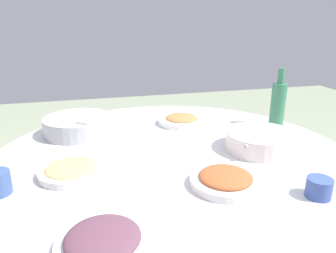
{
  "coord_description": "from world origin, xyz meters",
  "views": [
    {
      "loc": [
        0.29,
        1.06,
        1.24
      ],
      "look_at": [
        0.0,
        -0.07,
        0.84
      ],
      "focal_mm": 33.9,
      "sensor_mm": 36.0,
      "label": 1
    }
  ],
  "objects_px": {
    "dish_stirfry": "(225,180)",
    "round_dining_table": "(173,180)",
    "dish_eggplant": "(103,240)",
    "tea_cup_far": "(319,188)",
    "rice_bowl": "(78,125)",
    "green_bottle": "(278,103)",
    "soup_bowl": "(260,141)",
    "dish_noodles": "(72,170)",
    "dish_tofu_braise": "(182,120)"
  },
  "relations": [
    {
      "from": "dish_eggplant",
      "to": "tea_cup_far",
      "type": "distance_m",
      "value": 0.61
    },
    {
      "from": "round_dining_table",
      "to": "green_bottle",
      "type": "relative_size",
      "value": 5.0
    },
    {
      "from": "rice_bowl",
      "to": "dish_tofu_braise",
      "type": "relative_size",
      "value": 1.29
    },
    {
      "from": "soup_bowl",
      "to": "green_bottle",
      "type": "distance_m",
      "value": 0.34
    },
    {
      "from": "dish_eggplant",
      "to": "dish_stirfry",
      "type": "relative_size",
      "value": 0.99
    },
    {
      "from": "round_dining_table",
      "to": "dish_stirfry",
      "type": "relative_size",
      "value": 6.24
    },
    {
      "from": "soup_bowl",
      "to": "tea_cup_far",
      "type": "distance_m",
      "value": 0.35
    },
    {
      "from": "round_dining_table",
      "to": "tea_cup_far",
      "type": "height_order",
      "value": "tea_cup_far"
    },
    {
      "from": "dish_noodles",
      "to": "rice_bowl",
      "type": "bearing_deg",
      "value": -92.43
    },
    {
      "from": "dish_tofu_braise",
      "to": "rice_bowl",
      "type": "bearing_deg",
      "value": 2.23
    },
    {
      "from": "dish_tofu_braise",
      "to": "green_bottle",
      "type": "distance_m",
      "value": 0.46
    },
    {
      "from": "dish_tofu_braise",
      "to": "dish_stirfry",
      "type": "distance_m",
      "value": 0.6
    },
    {
      "from": "dish_eggplant",
      "to": "dish_noodles",
      "type": "relative_size",
      "value": 1.0
    },
    {
      "from": "round_dining_table",
      "to": "dish_stirfry",
      "type": "bearing_deg",
      "value": 108.38
    },
    {
      "from": "rice_bowl",
      "to": "dish_noodles",
      "type": "relative_size",
      "value": 1.36
    },
    {
      "from": "dish_stirfry",
      "to": "rice_bowl",
      "type": "bearing_deg",
      "value": -53.08
    },
    {
      "from": "dish_tofu_braise",
      "to": "tea_cup_far",
      "type": "bearing_deg",
      "value": 104.51
    },
    {
      "from": "soup_bowl",
      "to": "dish_noodles",
      "type": "relative_size",
      "value": 1.23
    },
    {
      "from": "dish_noodles",
      "to": "tea_cup_far",
      "type": "bearing_deg",
      "value": 155.33
    },
    {
      "from": "dish_stirfry",
      "to": "round_dining_table",
      "type": "bearing_deg",
      "value": -71.62
    },
    {
      "from": "dish_noodles",
      "to": "round_dining_table",
      "type": "bearing_deg",
      "value": -167.37
    },
    {
      "from": "dish_noodles",
      "to": "tea_cup_far",
      "type": "relative_size",
      "value": 2.98
    },
    {
      "from": "dish_tofu_braise",
      "to": "dish_noodles",
      "type": "relative_size",
      "value": 1.06
    },
    {
      "from": "soup_bowl",
      "to": "tea_cup_far",
      "type": "bearing_deg",
      "value": 87.92
    },
    {
      "from": "round_dining_table",
      "to": "rice_bowl",
      "type": "distance_m",
      "value": 0.49
    },
    {
      "from": "round_dining_table",
      "to": "dish_noodles",
      "type": "distance_m",
      "value": 0.4
    },
    {
      "from": "rice_bowl",
      "to": "green_bottle",
      "type": "bearing_deg",
      "value": 172.59
    },
    {
      "from": "rice_bowl",
      "to": "dish_eggplant",
      "type": "xyz_separation_m",
      "value": [
        -0.06,
        0.77,
        -0.02
      ]
    },
    {
      "from": "dish_eggplant",
      "to": "dish_stirfry",
      "type": "distance_m",
      "value": 0.42
    },
    {
      "from": "green_bottle",
      "to": "tea_cup_far",
      "type": "distance_m",
      "value": 0.64
    },
    {
      "from": "dish_tofu_braise",
      "to": "dish_stirfry",
      "type": "bearing_deg",
      "value": 86.03
    },
    {
      "from": "round_dining_table",
      "to": "green_bottle",
      "type": "bearing_deg",
      "value": -160.72
    },
    {
      "from": "dish_eggplant",
      "to": "dish_stirfry",
      "type": "height_order",
      "value": "dish_stirfry"
    },
    {
      "from": "green_bottle",
      "to": "tea_cup_far",
      "type": "relative_size",
      "value": 3.76
    },
    {
      "from": "soup_bowl",
      "to": "green_bottle",
      "type": "relative_size",
      "value": 0.98
    },
    {
      "from": "rice_bowl",
      "to": "soup_bowl",
      "type": "height_order",
      "value": "rice_bowl"
    },
    {
      "from": "round_dining_table",
      "to": "green_bottle",
      "type": "xyz_separation_m",
      "value": [
        -0.56,
        -0.19,
        0.22
      ]
    },
    {
      "from": "dish_stirfry",
      "to": "dish_noodles",
      "type": "height_order",
      "value": "dish_stirfry"
    },
    {
      "from": "soup_bowl",
      "to": "dish_noodles",
      "type": "bearing_deg",
      "value": 2.84
    },
    {
      "from": "round_dining_table",
      "to": "green_bottle",
      "type": "distance_m",
      "value": 0.63
    },
    {
      "from": "green_bottle",
      "to": "tea_cup_far",
      "type": "xyz_separation_m",
      "value": [
        0.24,
        0.59,
        -0.08
      ]
    },
    {
      "from": "rice_bowl",
      "to": "tea_cup_far",
      "type": "height_order",
      "value": "rice_bowl"
    },
    {
      "from": "dish_eggplant",
      "to": "dish_stirfry",
      "type": "xyz_separation_m",
      "value": [
        -0.38,
        -0.19,
        0.0
      ]
    },
    {
      "from": "dish_tofu_braise",
      "to": "dish_noodles",
      "type": "bearing_deg",
      "value": 39.74
    },
    {
      "from": "soup_bowl",
      "to": "green_bottle",
      "type": "height_order",
      "value": "green_bottle"
    },
    {
      "from": "tea_cup_far",
      "to": "rice_bowl",
      "type": "bearing_deg",
      "value": -46.69
    },
    {
      "from": "dish_eggplant",
      "to": "tea_cup_far",
      "type": "relative_size",
      "value": 2.98
    },
    {
      "from": "round_dining_table",
      "to": "green_bottle",
      "type": "height_order",
      "value": "green_bottle"
    },
    {
      "from": "dish_eggplant",
      "to": "dish_noodles",
      "type": "bearing_deg",
      "value": -78.37
    },
    {
      "from": "round_dining_table",
      "to": "rice_bowl",
      "type": "height_order",
      "value": "rice_bowl"
    }
  ]
}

